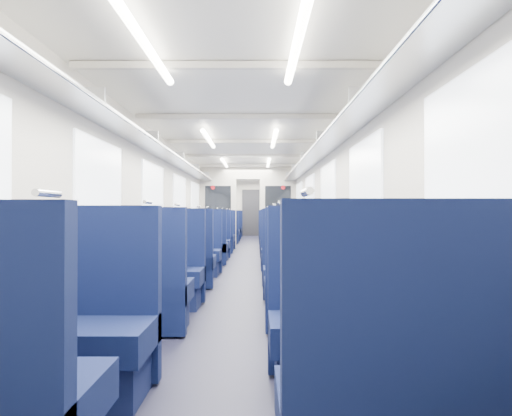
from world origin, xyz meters
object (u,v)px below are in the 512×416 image
at_px(seat_22, 225,232).
at_px(seat_9, 297,262).
at_px(bulkhead, 248,205).
at_px(seat_23, 273,232).
at_px(seat_26, 230,229).
at_px(seat_18, 217,238).
at_px(seat_25, 272,230).
at_px(seat_15, 283,244).
at_px(seat_27, 271,229).
at_px(seat_12, 201,248).
at_px(seat_2, 68,334).
at_px(seat_24, 228,230).
at_px(seat_11, 291,253).
at_px(seat_17, 280,240).
at_px(seat_4, 131,293).
at_px(seat_8, 178,263).
at_px(seat_3, 351,328).
at_px(seat_5, 322,292).
at_px(seat_19, 278,237).
at_px(seat_16, 213,240).
at_px(seat_7, 307,274).
at_px(seat_6, 158,275).
at_px(seat_10, 191,254).
at_px(seat_20, 223,233).
at_px(end_door, 251,213).
at_px(seat_13, 287,248).
at_px(seat_14, 207,244).
at_px(seat_21, 275,234).

bearing_deg(seat_22, seat_9, -79.35).
height_order(bulkhead, seat_23, bulkhead).
bearing_deg(seat_26, seat_18, -90.00).
relative_size(seat_25, seat_26, 1.00).
distance_m(seat_9, seat_15, 3.30).
distance_m(bulkhead, seat_27, 4.77).
bearing_deg(seat_12, seat_2, -90.00).
height_order(seat_24, seat_27, same).
distance_m(seat_11, seat_27, 9.90).
height_order(seat_17, seat_27, same).
height_order(seat_4, seat_9, same).
bearing_deg(seat_8, seat_4, -90.00).
bearing_deg(seat_2, seat_11, 70.92).
xyz_separation_m(seat_3, seat_5, (0.00, 1.18, 0.00)).
height_order(seat_4, seat_19, same).
bearing_deg(seat_27, seat_17, -90.00).
relative_size(seat_3, seat_26, 1.00).
height_order(seat_9, seat_25, same).
height_order(seat_16, seat_26, same).
height_order(seat_7, seat_18, same).
bearing_deg(seat_26, seat_24, -90.00).
bearing_deg(seat_18, seat_6, -90.00).
distance_m(seat_3, seat_7, 2.27).
bearing_deg(seat_23, seat_12, -104.03).
height_order(seat_10, seat_15, same).
height_order(seat_20, seat_27, same).
bearing_deg(seat_26, seat_7, -82.43).
xyz_separation_m(seat_7, seat_12, (-1.66, 3.53, 0.00)).
xyz_separation_m(seat_18, seat_23, (1.66, 3.40, 0.00)).
distance_m(end_door, seat_22, 3.90).
height_order(seat_2, seat_4, same).
relative_size(seat_11, seat_25, 1.00).
height_order(seat_11, seat_13, same).
xyz_separation_m(seat_23, seat_26, (-1.66, 2.32, 0.00)).
bearing_deg(seat_24, seat_2, -90.00).
relative_size(seat_8, seat_13, 1.00).
bearing_deg(seat_11, seat_8, -140.53).
xyz_separation_m(seat_4, seat_14, (0.00, 5.72, 0.00)).
bearing_deg(seat_3, seat_14, 103.67).
distance_m(seat_11, seat_14, 2.72).
xyz_separation_m(seat_2, seat_11, (1.66, 4.80, 0.00)).
relative_size(seat_10, seat_21, 1.00).
bearing_deg(seat_7, seat_6, -175.48).
bearing_deg(seat_2, seat_23, 82.49).
xyz_separation_m(seat_14, seat_22, (0.00, 5.44, 0.00)).
distance_m(seat_16, seat_19, 1.92).
bearing_deg(seat_23, seat_24, 145.18).
height_order(seat_6, seat_26, same).
distance_m(seat_10, seat_20, 6.79).
relative_size(bulkhead, seat_9, 2.50).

